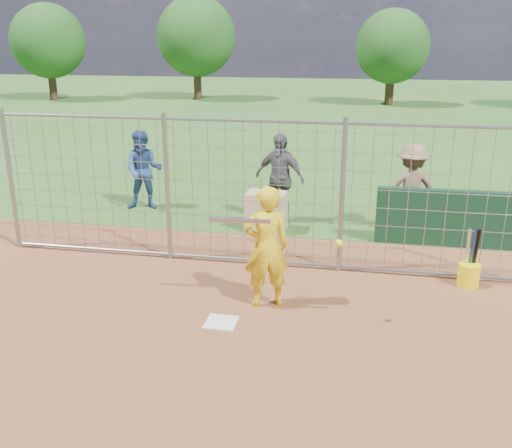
% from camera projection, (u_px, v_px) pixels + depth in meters
% --- Properties ---
extents(ground, '(100.00, 100.00, 0.00)m').
position_uv_depth(ground, '(225.00, 316.00, 8.13)').
color(ground, '#2D591E').
rests_on(ground, ground).
extents(home_plate, '(0.43, 0.43, 0.02)m').
position_uv_depth(home_plate, '(221.00, 322.00, 7.94)').
color(home_plate, silver).
rests_on(home_plate, ground).
extents(dugout_wall, '(2.60, 0.20, 1.10)m').
position_uv_depth(dugout_wall, '(446.00, 219.00, 10.70)').
color(dugout_wall, '#11381E').
rests_on(dugout_wall, ground).
extents(batter, '(0.78, 0.65, 1.82)m').
position_uv_depth(batter, '(266.00, 247.00, 8.20)').
color(batter, yellow).
rests_on(batter, ground).
extents(bystander_a, '(0.99, 0.83, 1.81)m').
position_uv_depth(bystander_a, '(144.00, 170.00, 12.98)').
color(bystander_a, navy).
rests_on(bystander_a, ground).
extents(bystander_b, '(1.22, 0.80, 1.92)m').
position_uv_depth(bystander_b, '(279.00, 178.00, 12.02)').
color(bystander_b, '#545559').
rests_on(bystander_b, ground).
extents(bystander_c, '(1.22, 0.75, 1.81)m').
position_uv_depth(bystander_c, '(411.00, 189.00, 11.37)').
color(bystander_c, '#876149').
rests_on(bystander_c, ground).
extents(equipment_bin, '(0.83, 0.60, 0.80)m').
position_uv_depth(equipment_bin, '(266.00, 211.00, 11.65)').
color(equipment_bin, '#C8B97D').
rests_on(equipment_bin, ground).
extents(equipment_in_play, '(1.87, 0.30, 0.26)m').
position_uv_depth(equipment_in_play, '(263.00, 226.00, 7.79)').
color(equipment_in_play, silver).
rests_on(equipment_in_play, ground).
extents(bucket_with_bats, '(0.34, 0.34, 0.97)m').
position_uv_depth(bucket_with_bats, '(469.00, 272.00, 9.04)').
color(bucket_with_bats, '#FFEA0D').
rests_on(bucket_with_bats, ground).
extents(backstop_fence, '(9.08, 0.08, 2.60)m').
position_uv_depth(backstop_fence, '(252.00, 195.00, 9.60)').
color(backstop_fence, gray).
rests_on(backstop_fence, ground).
extents(tree_line, '(44.66, 6.72, 6.48)m').
position_uv_depth(tree_line, '(395.00, 39.00, 32.64)').
color(tree_line, '#3F2B19').
rests_on(tree_line, ground).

